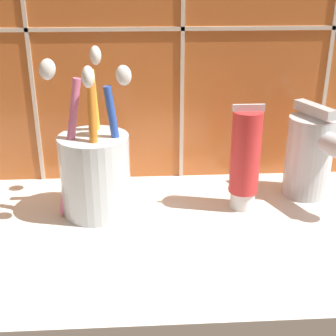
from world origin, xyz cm
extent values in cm
cube|color=silver|center=(0.00, 0.00, 1.00)|extent=(76.32, 30.16, 2.00)
cube|color=beige|center=(0.00, 14.48, 21.94)|extent=(86.32, 0.24, 0.50)
cylinder|color=silver|center=(-8.94, 4.87, 6.76)|extent=(8.07, 8.07, 9.52)
cylinder|color=blue|center=(-6.21, 4.48, 9.84)|extent=(2.69, 1.21, 14.99)
ellipsoid|color=white|center=(-5.24, 4.60, 18.38)|extent=(2.07, 1.52, 2.38)
cylinder|color=yellow|center=(-8.73, 7.54, 10.53)|extent=(1.39, 3.74, 16.40)
ellipsoid|color=white|center=(-8.51, 9.10, 19.74)|extent=(1.57, 2.19, 2.45)
cylinder|color=pink|center=(-11.50, 4.11, 10.29)|extent=(3.74, 1.58, 15.94)
ellipsoid|color=white|center=(-13.03, 3.81, 19.27)|extent=(2.25, 1.67, 2.46)
cylinder|color=orange|center=(-8.69, 2.76, 10.10)|extent=(0.91, 2.77, 15.51)
ellipsoid|color=white|center=(-8.69, 1.69, 18.90)|extent=(1.30, 1.95, 2.39)
cylinder|color=white|center=(8.55, 4.87, 3.09)|extent=(2.95, 2.95, 2.18)
cylinder|color=red|center=(8.55, 4.87, 9.15)|extent=(3.48, 3.48, 9.93)
cube|color=silver|center=(8.55, 4.87, 14.51)|extent=(3.65, 0.36, 0.80)
cylinder|color=silver|center=(17.37, 8.13, 7.10)|extent=(5.76, 5.76, 10.20)
cylinder|color=silver|center=(18.88, 4.39, 9.95)|extent=(5.42, 8.44, 2.59)
cube|color=silver|center=(17.37, 8.13, 13.20)|extent=(3.55, 6.09, 1.20)
camera|label=1|loc=(-3.48, -45.07, 28.99)|focal=50.00mm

